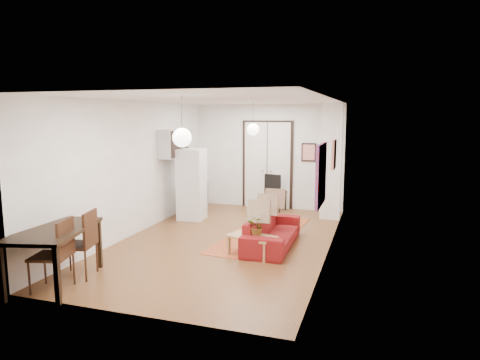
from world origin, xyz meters
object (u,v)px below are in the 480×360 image
(fridge, at_px, (192,184))
(dining_table, at_px, (54,235))
(dining_chair_far, at_px, (56,247))
(dining_chair_near, at_px, (81,237))
(coffee_table, at_px, (252,238))
(black_side_chair, at_px, (277,188))
(sofa, at_px, (272,231))
(kitchen_counter, at_px, (195,193))

(fridge, distance_m, dining_table, 4.50)
(dining_chair_far, bearing_deg, dining_chair_near, 166.14)
(dining_table, bearing_deg, coffee_table, 40.88)
(dining_chair_near, distance_m, black_side_chair, 6.04)
(sofa, height_order, dining_chair_near, dining_chair_near)
(sofa, distance_m, black_side_chair, 3.35)
(dining_chair_far, bearing_deg, dining_table, -146.65)
(kitchen_counter, height_order, dining_chair_near, dining_chair_near)
(kitchen_counter, relative_size, fridge, 0.60)
(sofa, relative_size, fridge, 1.17)
(kitchen_counter, height_order, dining_table, dining_table)
(coffee_table, relative_size, dining_chair_near, 0.90)
(coffee_table, xyz_separation_m, black_side_chair, (-0.45, 3.99, 0.27))
(dining_chair_near, relative_size, black_side_chair, 1.06)
(kitchen_counter, distance_m, dining_chair_far, 5.45)
(dining_table, xyz_separation_m, dining_chair_near, (0.12, 0.46, -0.15))
(kitchen_counter, bearing_deg, fridge, -76.70)
(coffee_table, bearing_deg, dining_table, -139.12)
(fridge, height_order, black_side_chair, fridge)
(dining_table, height_order, dining_chair_near, dining_chair_near)
(dining_table, xyz_separation_m, black_side_chair, (2.07, 6.18, -0.18))
(black_side_chair, bearing_deg, kitchen_counter, 33.78)
(coffee_table, height_order, kitchen_counter, kitchen_counter)
(sofa, xyz_separation_m, dining_table, (-2.74, -2.91, 0.48))
(dining_table, distance_m, dining_chair_near, 0.50)
(kitchen_counter, distance_m, fridge, 0.98)
(kitchen_counter, xyz_separation_m, dining_chair_near, (0.12, -4.87, 0.15))
(fridge, height_order, dining_table, fridge)
(dining_chair_far, bearing_deg, fridge, 164.07)
(kitchen_counter, bearing_deg, black_side_chair, 16.80)
(coffee_table, bearing_deg, dining_chair_near, -144.37)
(kitchen_counter, relative_size, dining_chair_far, 0.98)
(coffee_table, relative_size, kitchen_counter, 0.92)
(fridge, height_order, dining_chair_far, fridge)
(coffee_table, bearing_deg, fridge, 134.27)
(fridge, relative_size, black_side_chair, 1.72)
(fridge, xyz_separation_m, dining_chair_near, (-0.17, -4.03, -0.25))
(kitchen_counter, bearing_deg, sofa, -46.84)
(kitchen_counter, distance_m, black_side_chair, 2.24)
(dining_chair_far, xyz_separation_m, black_side_chair, (1.96, 6.29, -0.03))
(kitchen_counter, height_order, black_side_chair, black_side_chair)
(dining_chair_far, bearing_deg, coffee_table, 119.79)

